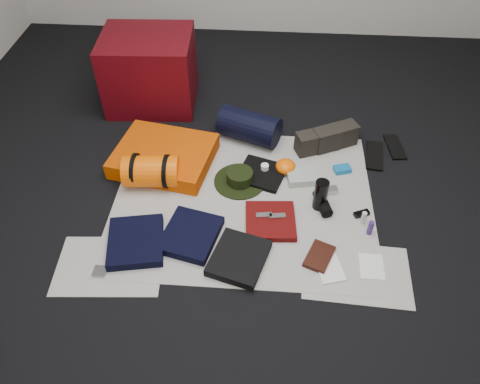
# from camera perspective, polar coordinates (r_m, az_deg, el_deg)

# --- Properties ---
(floor) EXTENTS (4.50, 4.50, 0.02)m
(floor) POSITION_cam_1_polar(r_m,az_deg,el_deg) (2.93, 0.39, -1.13)
(floor) COLOR black
(floor) RESTS_ON ground
(newspaper_mat) EXTENTS (1.60, 1.30, 0.01)m
(newspaper_mat) POSITION_cam_1_polar(r_m,az_deg,el_deg) (2.92, 0.39, -0.96)
(newspaper_mat) COLOR beige
(newspaper_mat) RESTS_ON floor
(newspaper_sheet_front_left) EXTENTS (0.61, 0.44, 0.00)m
(newspaper_sheet_front_left) POSITION_cam_1_polar(r_m,az_deg,el_deg) (2.70, -15.60, -8.62)
(newspaper_sheet_front_left) COLOR beige
(newspaper_sheet_front_left) RESTS_ON floor
(newspaper_sheet_front_right) EXTENTS (0.60, 0.43, 0.00)m
(newspaper_sheet_front_right) POSITION_cam_1_polar(r_m,az_deg,el_deg) (2.65, 13.98, -9.53)
(newspaper_sheet_front_right) COLOR beige
(newspaper_sheet_front_right) RESTS_ON floor
(red_cabinet) EXTENTS (0.67, 0.57, 0.54)m
(red_cabinet) POSITION_cam_1_polar(r_m,az_deg,el_deg) (3.66, -10.93, 14.33)
(red_cabinet) COLOR #50050C
(red_cabinet) RESTS_ON floor
(sleeping_pad) EXTENTS (0.71, 0.62, 0.11)m
(sleeping_pad) POSITION_cam_1_polar(r_m,az_deg,el_deg) (3.17, -9.23, 4.38)
(sleeping_pad) COLOR #D14702
(sleeping_pad) RESTS_ON newspaper_mat
(stuff_sack) EXTENTS (0.36, 0.23, 0.20)m
(stuff_sack) POSITION_cam_1_polar(r_m,az_deg,el_deg) (3.01, -10.76, 2.48)
(stuff_sack) COLOR #FE5F04
(stuff_sack) RESTS_ON newspaper_mat
(sack_strap_left) EXTENTS (0.02, 0.22, 0.22)m
(sack_strap_left) POSITION_cam_1_polar(r_m,az_deg,el_deg) (3.03, -12.61, 2.64)
(sack_strap_left) COLOR black
(sack_strap_left) RESTS_ON newspaper_mat
(sack_strap_right) EXTENTS (0.02, 0.22, 0.22)m
(sack_strap_right) POSITION_cam_1_polar(r_m,az_deg,el_deg) (2.98, -8.91, 2.49)
(sack_strap_right) COLOR black
(sack_strap_right) RESTS_ON newspaper_mat
(navy_duffel) EXTENTS (0.47, 0.35, 0.22)m
(navy_duffel) POSITION_cam_1_polar(r_m,az_deg,el_deg) (3.29, 1.13, 7.98)
(navy_duffel) COLOR black
(navy_duffel) RESTS_ON newspaper_mat
(boonie_brim) EXTENTS (0.40, 0.40, 0.01)m
(boonie_brim) POSITION_cam_1_polar(r_m,az_deg,el_deg) (3.03, -0.03, 1.33)
(boonie_brim) COLOR black
(boonie_brim) RESTS_ON newspaper_mat
(boonie_crown) EXTENTS (0.17, 0.17, 0.07)m
(boonie_crown) POSITION_cam_1_polar(r_m,az_deg,el_deg) (3.00, -0.03, 1.91)
(boonie_crown) COLOR black
(boonie_crown) RESTS_ON boonie_brim
(hiking_boot_left) EXTENTS (0.32, 0.22, 0.15)m
(hiking_boot_left) POSITION_cam_1_polar(r_m,az_deg,el_deg) (3.26, 9.46, 6.14)
(hiking_boot_left) COLOR black
(hiking_boot_left) RESTS_ON newspaper_mat
(hiking_boot_right) EXTENTS (0.33, 0.24, 0.16)m
(hiking_boot_right) POSITION_cam_1_polar(r_m,az_deg,el_deg) (3.32, 11.50, 6.64)
(hiking_boot_right) COLOR black
(hiking_boot_right) RESTS_ON newspaper_mat
(flip_flop_left) EXTENTS (0.15, 0.31, 0.02)m
(flip_flop_left) POSITION_cam_1_polar(r_m,az_deg,el_deg) (3.35, 16.04, 4.30)
(flip_flop_left) COLOR black
(flip_flop_left) RESTS_ON floor
(flip_flop_right) EXTENTS (0.13, 0.27, 0.01)m
(flip_flop_right) POSITION_cam_1_polar(r_m,az_deg,el_deg) (3.46, 18.34, 5.24)
(flip_flop_right) COLOR black
(flip_flop_right) RESTS_ON floor
(trousers_navy_a) EXTENTS (0.37, 0.40, 0.05)m
(trousers_navy_a) POSITION_cam_1_polar(r_m,az_deg,el_deg) (2.73, -12.58, -5.92)
(trousers_navy_a) COLOR black
(trousers_navy_a) RESTS_ON newspaper_mat
(trousers_navy_b) EXTENTS (0.37, 0.40, 0.05)m
(trousers_navy_b) POSITION_cam_1_polar(r_m,az_deg,el_deg) (2.71, -6.03, -5.21)
(trousers_navy_b) COLOR black
(trousers_navy_b) RESTS_ON newspaper_mat
(trousers_charcoal) EXTENTS (0.36, 0.39, 0.05)m
(trousers_charcoal) POSITION_cam_1_polar(r_m,az_deg,el_deg) (2.60, -0.14, -8.06)
(trousers_charcoal) COLOR black
(trousers_charcoal) RESTS_ON newspaper_mat
(black_tshirt) EXTENTS (0.36, 0.34, 0.03)m
(black_tshirt) POSITION_cam_1_polar(r_m,az_deg,el_deg) (3.07, 2.63, 2.27)
(black_tshirt) COLOR black
(black_tshirt) RESTS_ON newspaper_mat
(red_shirt) EXTENTS (0.31, 0.31, 0.04)m
(red_shirt) POSITION_cam_1_polar(r_m,az_deg,el_deg) (2.78, 3.72, -3.55)
(red_shirt) COLOR #520909
(red_shirt) RESTS_ON newspaper_mat
(orange_stuff_sack) EXTENTS (0.17, 0.17, 0.09)m
(orange_stuff_sack) POSITION_cam_1_polar(r_m,az_deg,el_deg) (3.09, 5.58, 3.11)
(orange_stuff_sack) COLOR #FE5F04
(orange_stuff_sack) RESTS_ON newspaper_mat
(first_aid_pouch) EXTENTS (0.22, 0.18, 0.05)m
(first_aid_pouch) POSITION_cam_1_polar(r_m,az_deg,el_deg) (3.06, 7.63, 1.89)
(first_aid_pouch) COLOR #9CA39A
(first_aid_pouch) RESTS_ON newspaper_mat
(water_bottle) EXTENTS (0.09, 0.09, 0.21)m
(water_bottle) POSITION_cam_1_polar(r_m,az_deg,el_deg) (2.84, 9.81, -0.33)
(water_bottle) COLOR black
(water_bottle) RESTS_ON newspaper_mat
(speaker) EXTENTS (0.12, 0.20, 0.07)m
(speaker) POSITION_cam_1_polar(r_m,az_deg,el_deg) (2.89, 10.03, -1.35)
(speaker) COLOR black
(speaker) RESTS_ON newspaper_mat
(compact_camera) EXTENTS (0.10, 0.07, 0.03)m
(compact_camera) POSITION_cam_1_polar(r_m,az_deg,el_deg) (3.01, 10.97, 0.20)
(compact_camera) COLOR #B1B1B6
(compact_camera) RESTS_ON newspaper_mat
(cyan_case) EXTENTS (0.12, 0.10, 0.03)m
(cyan_case) POSITION_cam_1_polar(r_m,az_deg,el_deg) (3.17, 12.34, 2.74)
(cyan_case) COLOR #1166A4
(cyan_case) RESTS_ON newspaper_mat
(toiletry_purple) EXTENTS (0.04, 0.04, 0.10)m
(toiletry_purple) POSITION_cam_1_polar(r_m,az_deg,el_deg) (2.81, 15.60, -4.22)
(toiletry_purple) COLOR #3B226F
(toiletry_purple) RESTS_ON newspaper_mat
(toiletry_clear) EXTENTS (0.03, 0.03, 0.09)m
(toiletry_clear) POSITION_cam_1_polar(r_m,az_deg,el_deg) (2.85, 14.82, -3.06)
(toiletry_clear) COLOR beige
(toiletry_clear) RESTS_ON newspaper_mat
(paperback_book) EXTENTS (0.19, 0.23, 0.03)m
(paperback_book) POSITION_cam_1_polar(r_m,az_deg,el_deg) (2.66, 9.64, -7.75)
(paperback_book) COLOR black
(paperback_book) RESTS_ON newspaper_mat
(map_booklet) EXTENTS (0.18, 0.22, 0.01)m
(map_booklet) POSITION_cam_1_polar(r_m,az_deg,el_deg) (2.63, 10.80, -9.05)
(map_booklet) COLOR white
(map_booklet) RESTS_ON newspaper_mat
(map_printout) EXTENTS (0.14, 0.17, 0.01)m
(map_printout) POSITION_cam_1_polar(r_m,az_deg,el_deg) (2.69, 15.75, -8.72)
(map_printout) COLOR white
(map_printout) RESTS_ON newspaper_mat
(sunglasses) EXTENTS (0.10, 0.07, 0.02)m
(sunglasses) POSITION_cam_1_polar(r_m,az_deg,el_deg) (2.92, 14.59, -2.57)
(sunglasses) COLOR black
(sunglasses) RESTS_ON newspaper_mat
(key_cluster) EXTENTS (0.08, 0.08, 0.01)m
(key_cluster) POSITION_cam_1_polar(r_m,az_deg,el_deg) (2.68, -16.71, -9.26)
(key_cluster) COLOR #B1B1B6
(key_cluster) RESTS_ON newspaper_mat
(tape_roll) EXTENTS (0.05, 0.05, 0.03)m
(tape_roll) POSITION_cam_1_polar(r_m,az_deg,el_deg) (3.07, 3.04, 3.06)
(tape_roll) COLOR white
(tape_roll) RESTS_ON black_tshirt
(energy_bar_a) EXTENTS (0.10, 0.05, 0.01)m
(energy_bar_a) POSITION_cam_1_polar(r_m,az_deg,el_deg) (2.77, 2.93, -2.84)
(energy_bar_a) COLOR #B1B1B6
(energy_bar_a) RESTS_ON red_shirt
(energy_bar_b) EXTENTS (0.10, 0.05, 0.01)m
(energy_bar_b) POSITION_cam_1_polar(r_m,az_deg,el_deg) (2.77, 4.59, -2.93)
(energy_bar_b) COLOR #B1B1B6
(energy_bar_b) RESTS_ON red_shirt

